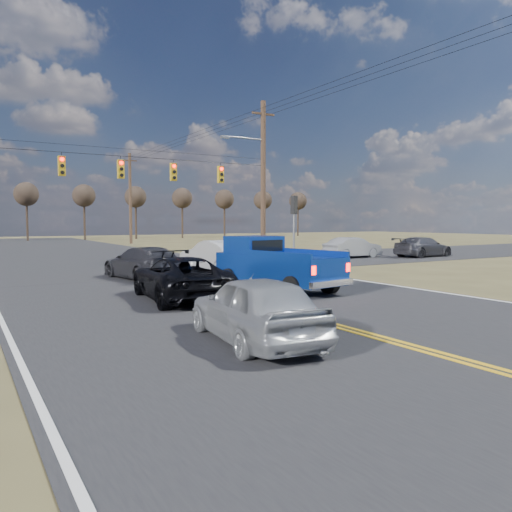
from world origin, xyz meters
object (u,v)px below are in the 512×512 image
dgrey_car_queue (143,263)px  cross_car_east_near (353,248)px  white_car_queue (217,257)px  silver_suv (255,308)px  pickup_truck (275,264)px  black_suv (181,278)px  cross_car_east_far (423,247)px

dgrey_car_queue → cross_car_east_near: (16.26, 4.77, -0.00)m
white_car_queue → cross_car_east_near: 13.18m
silver_suv → pickup_truck: bearing=-119.5°
black_suv → white_car_queue: size_ratio=1.02×
pickup_truck → dgrey_car_queue: 6.54m
black_suv → cross_car_east_far: size_ratio=1.03×
cross_car_east_near → cross_car_east_far: (4.95, -1.77, -0.00)m
dgrey_car_queue → cross_car_east_far: dgrey_car_queue is taller
black_suv → cross_car_east_near: 20.20m
cross_car_east_near → cross_car_east_far: 5.25m
pickup_truck → black_suv: bearing=175.2°
dgrey_car_queue → cross_car_east_near: dgrey_car_queue is taller
black_suv → cross_car_east_far: (21.99, 9.08, 0.01)m
white_car_queue → cross_car_east_near: (12.45, 4.31, -0.10)m
white_car_queue → cross_car_east_far: (17.40, 2.54, -0.10)m
pickup_truck → white_car_queue: size_ratio=1.11×
white_car_queue → cross_car_east_far: bearing=-175.9°
cross_car_east_far → dgrey_car_queue: bearing=93.6°
pickup_truck → dgrey_car_queue: (-3.00, 5.80, -0.23)m
black_suv → silver_suv: bearing=88.2°
pickup_truck → white_car_queue: 6.32m
silver_suv → cross_car_east_near: 24.63m
dgrey_car_queue → silver_suv: bearing=74.7°
black_suv → dgrey_car_queue: (0.78, 6.07, 0.02)m
pickup_truck → cross_car_east_far: (18.21, 8.81, -0.24)m
silver_suv → white_car_queue: 13.74m
black_suv → pickup_truck: bearing=-169.6°
black_suv → cross_car_east_near: (17.04, 10.85, 0.01)m
white_car_queue → dgrey_car_queue: (-3.81, -0.46, -0.09)m
silver_suv → dgrey_car_queue: bearing=-91.0°
cross_car_east_far → white_car_queue: bearing=93.8°
silver_suv → cross_car_east_far: silver_suv is taller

